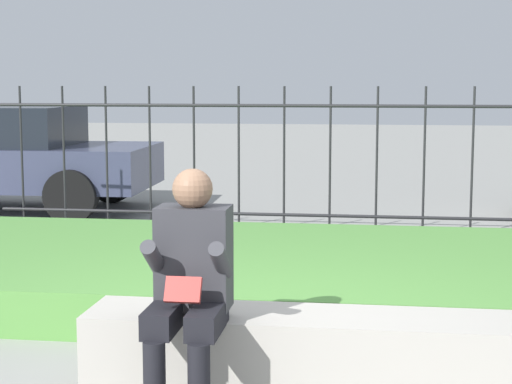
% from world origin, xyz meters
% --- Properties ---
extents(stone_bench, '(2.44, 0.50, 0.44)m').
position_xyz_m(stone_bench, '(0.36, 0.00, 0.19)').
color(stone_bench, '#ADA89E').
rests_on(stone_bench, ground_plane).
extents(person_seated_reader, '(0.42, 0.73, 1.24)m').
position_xyz_m(person_seated_reader, '(-0.24, -0.28, 0.67)').
color(person_seated_reader, black).
rests_on(person_seated_reader, ground_plane).
extents(grass_berm, '(8.55, 2.97, 0.32)m').
position_xyz_m(grass_berm, '(0.00, 2.18, 0.16)').
color(grass_berm, '#569342').
rests_on(grass_berm, ground_plane).
extents(iron_fence, '(6.55, 0.03, 1.64)m').
position_xyz_m(iron_fence, '(0.00, 4.15, 0.85)').
color(iron_fence, '#232326').
rests_on(iron_fence, ground_plane).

